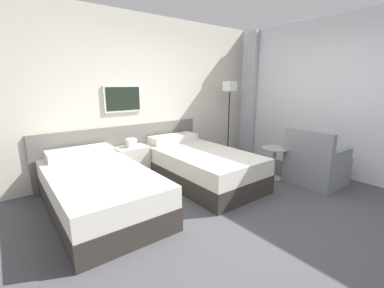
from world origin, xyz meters
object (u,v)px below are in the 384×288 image
object	(u,v)px
floor_lamp	(229,97)
side_table	(274,157)
bed_near_window	(199,165)
bed_near_door	(99,190)
armchair	(315,166)
nightstand	(132,162)

from	to	relation	value
floor_lamp	side_table	world-z (taller)	floor_lamp
floor_lamp	bed_near_window	bearing A→B (deg)	-153.19
bed_near_door	side_table	world-z (taller)	bed_near_door
bed_near_window	armchair	bearing A→B (deg)	-40.58
bed_near_door	nightstand	world-z (taller)	nightstand
bed_near_window	armchair	distance (m)	1.84
floor_lamp	armchair	xyz separation A→B (m)	(0.07, -1.87, -1.01)
floor_lamp	nightstand	bearing A→B (deg)	176.89
floor_lamp	side_table	bearing A→B (deg)	-101.33
bed_near_door	side_table	xyz separation A→B (m)	(2.68, -0.67, 0.10)
bed_near_window	armchair	world-z (taller)	armchair
bed_near_window	floor_lamp	distance (m)	1.81
side_table	armchair	bearing A→B (deg)	-56.88
nightstand	floor_lamp	world-z (taller)	floor_lamp
nightstand	armchair	xyz separation A→B (m)	(2.21, -1.98, 0.01)
bed_near_door	nightstand	distance (m)	1.13
bed_near_door	nightstand	bearing A→B (deg)	44.06
bed_near_door	nightstand	size ratio (longest dim) A/B	2.97
side_table	floor_lamp	bearing A→B (deg)	78.67
bed_near_door	floor_lamp	xyz separation A→B (m)	(2.95, 0.67, 1.03)
nightstand	armchair	world-z (taller)	armchair
bed_near_window	floor_lamp	bearing A→B (deg)	26.81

